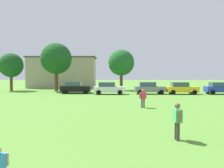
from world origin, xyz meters
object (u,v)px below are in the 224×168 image
Objects in this scene: parked_car_black_0 at (75,88)px; parked_car_blue_4 at (220,88)px; tree_far_right at (121,63)px; parked_car_yellow_3 at (182,88)px; parked_car_white_1 at (109,88)px; adult_bystander at (177,118)px; tree_center at (56,59)px; tree_far_left at (11,65)px; bystander_near_trees at (143,97)px; parked_car_gray_2 at (149,88)px.

parked_car_black_0 is 20.56m from parked_car_blue_4.
tree_far_right is at bearing 46.25° from parked_car_black_0.
parked_car_yellow_3 is 12.34m from tree_far_right.
parked_car_white_1 is 15.64m from parked_car_blue_4.
parked_car_black_0 reaches higher than adult_bystander.
tree_far_left is at bearing 169.80° from tree_center.
bystander_near_trees is 22.58m from tree_far_right.
tree_center is at bearing -164.12° from tree_far_right.
parked_car_blue_4 is 16.41m from tree_far_right.
parked_car_yellow_3 is (7.00, 13.86, -0.07)m from bystander_near_trees.
bystander_near_trees is 28.72m from tree_far_left.
parked_car_gray_2 is at bearing -16.21° from tree_far_left.
tree_far_right reaches higher than parked_car_gray_2.
tree_center is (-8.59, 5.51, 4.41)m from parked_car_white_1.
tree_far_right reaches higher than adult_bystander.
parked_car_white_1 is at bearing -15.12° from parked_car_black_0.
parked_car_yellow_3 reaches higher than adult_bystander.
parked_car_gray_2 is at bearing 4.78° from parked_car_white_1.
adult_bystander is at bearing -95.16° from parked_car_gray_2.
tree_far_left is at bearing 154.18° from parked_car_black_0.
tree_center is at bearing 160.61° from parked_car_gray_2.
parked_car_gray_2 is (2.22, 24.56, -0.11)m from adult_bystander.
parked_car_yellow_3 is 0.61× the size of tree_far_right.
adult_bystander is at bearing -67.78° from tree_center.
tree_far_left reaches higher than bystander_near_trees.
tree_far_right is (1.99, 8.52, 3.88)m from parked_car_white_1.
parked_car_black_0 and parked_car_white_1 have the same top height.
parked_car_black_0 is 10.65m from parked_car_gray_2.
parked_car_yellow_3 is 27.75m from tree_far_left.
tree_center is (-12.09, 29.60, 4.30)m from adult_bystander.
parked_car_gray_2 reaches higher than adult_bystander.
parked_car_gray_2 is 0.68× the size of tree_far_left.
parked_car_gray_2 is 23.38m from tree_far_left.
parked_car_white_1 reaches higher than adult_bystander.
parked_car_black_0 is 13.33m from tree_far_left.
tree_far_right is (18.49, 1.59, 0.48)m from tree_far_left.
parked_car_yellow_3 and parked_car_blue_4 have the same top height.
tree_center is at bearing 147.31° from parked_car_white_1.
parked_car_white_1 is 1.00× the size of parked_car_blue_4.
parked_car_white_1 is (4.90, -1.32, 0.00)m from parked_car_black_0.
parked_car_yellow_3 is (10.19, 0.17, 0.00)m from parked_car_white_1.
parked_car_white_1 is at bearing -32.69° from tree_center.
tree_far_right reaches higher than parked_car_blue_4.
bystander_near_trees is (-0.30, 10.39, -0.04)m from adult_bystander.
parked_car_black_0 is 1.00× the size of parked_car_gray_2.
adult_bystander is 24.66m from parked_car_gray_2.
tree_center reaches higher than parked_car_black_0.
parked_car_white_1 is 0.55× the size of tree_center.
adult_bystander is 0.38× the size of parked_car_white_1.
bystander_near_trees is 0.36× the size of parked_car_white_1.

